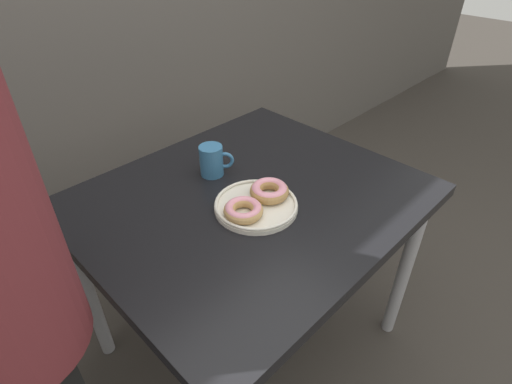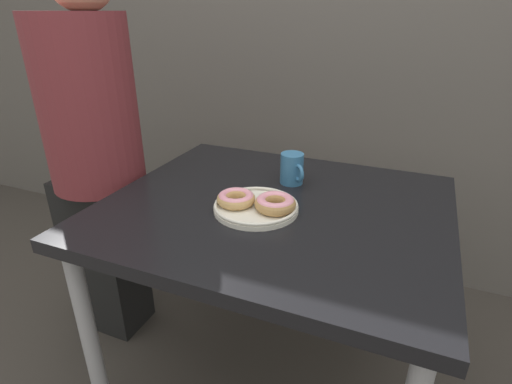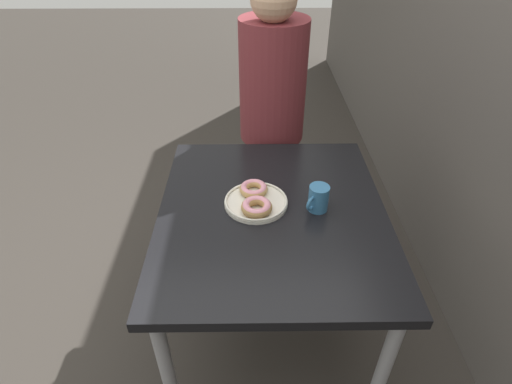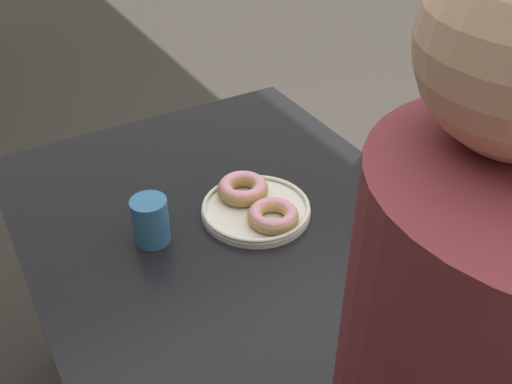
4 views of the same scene
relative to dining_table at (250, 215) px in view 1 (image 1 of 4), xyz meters
The scene contains 4 objects.
ground_plane 0.70m from the dining_table, 90.00° to the right, with size 14.00×14.00×0.00m, color #38332D.
dining_table is the anchor object (origin of this frame).
donut_plate 0.13m from the dining_table, 117.44° to the right, with size 0.27×0.25×0.05m.
coffee_mug 0.22m from the dining_table, 91.09° to the left, with size 0.10×0.09×0.10m.
Camera 1 is at (-0.71, -0.53, 1.48)m, focal length 28.00 mm.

